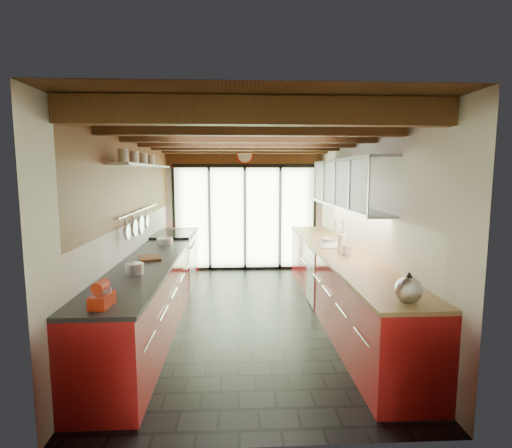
% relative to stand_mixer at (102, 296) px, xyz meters
% --- Properties ---
extents(ground, '(5.50, 5.50, 0.00)m').
position_rel_stand_mixer_xyz_m(ground, '(1.27, 2.24, -1.01)').
color(ground, black).
rests_on(ground, ground).
extents(room_shell, '(5.50, 5.50, 5.50)m').
position_rel_stand_mixer_xyz_m(room_shell, '(1.27, 2.24, 0.65)').
color(room_shell, silver).
rests_on(room_shell, ground).
extents(ceiling_beams, '(3.14, 5.06, 4.90)m').
position_rel_stand_mixer_xyz_m(ceiling_beams, '(1.27, 2.62, 1.45)').
color(ceiling_beams, '#593316').
rests_on(ceiling_beams, ground).
extents(glass_door, '(2.95, 0.10, 2.90)m').
position_rel_stand_mixer_xyz_m(glass_door, '(1.27, 4.94, 0.65)').
color(glass_door, '#C6EAAD').
rests_on(glass_door, ground).
extents(left_counter, '(0.68, 5.00, 0.92)m').
position_rel_stand_mixer_xyz_m(left_counter, '(-0.01, 2.24, -0.55)').
color(left_counter, '#AB1719').
rests_on(left_counter, ground).
extents(range_stove, '(0.66, 0.90, 0.97)m').
position_rel_stand_mixer_xyz_m(range_stove, '(-0.01, 3.69, -0.54)').
color(range_stove, silver).
rests_on(range_stove, ground).
extents(right_counter, '(0.68, 5.00, 0.92)m').
position_rel_stand_mixer_xyz_m(right_counter, '(2.54, 2.24, -0.55)').
color(right_counter, '#AB1719').
rests_on(right_counter, ground).
extents(sink_assembly, '(0.45, 0.52, 0.43)m').
position_rel_stand_mixer_xyz_m(sink_assembly, '(2.56, 2.64, -0.05)').
color(sink_assembly, silver).
rests_on(sink_assembly, right_counter).
extents(upper_cabinets_right, '(0.34, 3.00, 3.00)m').
position_rel_stand_mixer_xyz_m(upper_cabinets_right, '(2.70, 2.54, 0.84)').
color(upper_cabinets_right, silver).
rests_on(upper_cabinets_right, ground).
extents(left_wall_fixtures, '(0.28, 2.60, 0.96)m').
position_rel_stand_mixer_xyz_m(left_wall_fixtures, '(-0.20, 2.39, 0.87)').
color(left_wall_fixtures, silver).
rests_on(left_wall_fixtures, ground).
extents(stand_mixer, '(0.16, 0.26, 0.22)m').
position_rel_stand_mixer_xyz_m(stand_mixer, '(0.00, 0.00, 0.00)').
color(stand_mixer, red).
rests_on(stand_mixer, left_counter).
extents(pot_large, '(0.23, 0.23, 0.12)m').
position_rel_stand_mixer_xyz_m(pot_large, '(-0.00, 1.04, -0.03)').
color(pot_large, silver).
rests_on(pot_large, left_counter).
extents(pot_small, '(0.32, 0.32, 0.09)m').
position_rel_stand_mixer_xyz_m(pot_small, '(-0.00, 2.87, -0.04)').
color(pot_small, silver).
rests_on(pot_small, left_counter).
extents(cutting_board, '(0.35, 0.42, 0.03)m').
position_rel_stand_mixer_xyz_m(cutting_board, '(-0.00, 1.80, -0.07)').
color(cutting_board, brown).
rests_on(cutting_board, left_counter).
extents(kettle, '(0.30, 0.32, 0.27)m').
position_rel_stand_mixer_xyz_m(kettle, '(2.54, -0.01, 0.03)').
color(kettle, silver).
rests_on(kettle, right_counter).
extents(paper_towel, '(0.12, 0.12, 0.29)m').
position_rel_stand_mixer_xyz_m(paper_towel, '(2.54, 2.15, 0.03)').
color(paper_towel, white).
rests_on(paper_towel, right_counter).
extents(soap_bottle, '(0.10, 0.10, 0.19)m').
position_rel_stand_mixer_xyz_m(soap_bottle, '(2.54, 1.88, 0.01)').
color(soap_bottle, silver).
rests_on(soap_bottle, right_counter).
extents(bowl, '(0.25, 0.25, 0.05)m').
position_rel_stand_mixer_xyz_m(bowl, '(2.54, 2.98, -0.06)').
color(bowl, silver).
rests_on(bowl, right_counter).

